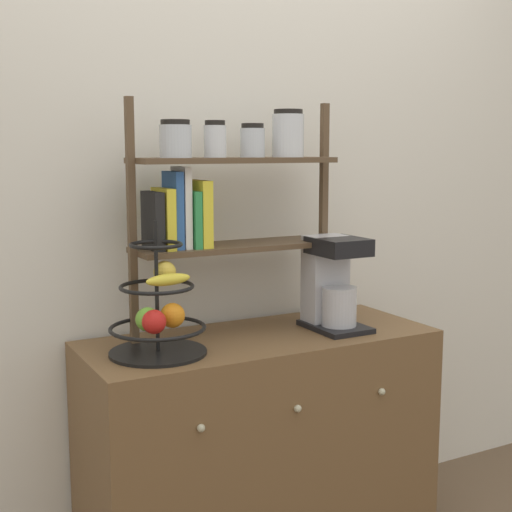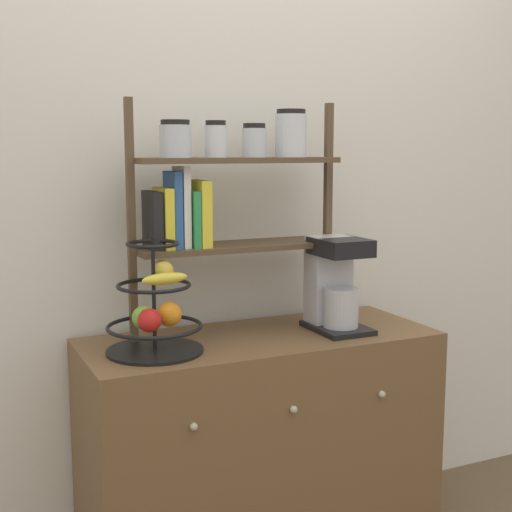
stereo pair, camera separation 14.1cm
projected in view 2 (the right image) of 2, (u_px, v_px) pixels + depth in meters
wall_back at (227, 179)px, 2.56m from camera, size 7.00×0.05×2.60m
sideboard at (260, 448)px, 2.44m from camera, size 1.19×0.49×0.79m
coffee_maker at (334, 283)px, 2.45m from camera, size 0.17×0.24×0.32m
fruit_stand at (156, 311)px, 2.17m from camera, size 0.30×0.30×0.41m
shelf_hutch at (220, 188)px, 2.34m from camera, size 0.74×0.20×0.78m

